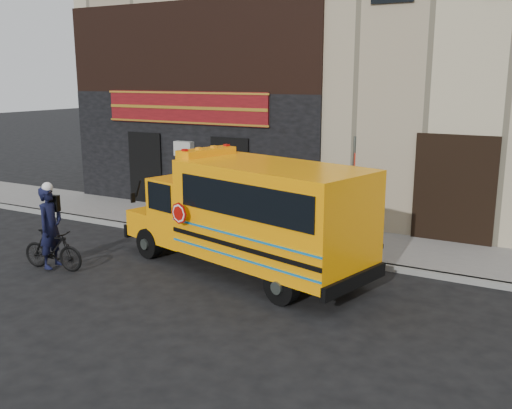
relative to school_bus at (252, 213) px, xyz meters
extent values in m
plane|color=black|center=(-0.21, -0.76, -1.51)|extent=(120.00, 120.00, 0.00)
cube|color=gray|center=(-0.21, 1.84, -1.43)|extent=(40.00, 0.20, 0.15)
cube|color=#625F5B|center=(-0.21, 3.34, -1.43)|extent=(40.00, 3.00, 0.15)
cube|color=tan|center=(-0.21, 9.74, 4.64)|extent=(20.00, 10.00, 12.00)
cube|color=black|center=(-5.21, 4.79, 0.64)|extent=(10.00, 0.30, 4.00)
cube|color=black|center=(-5.21, 4.79, 4.14)|extent=(10.00, 0.28, 3.00)
cube|color=#500B0E|center=(-5.21, 4.62, 2.14)|extent=(6.50, 0.12, 1.10)
cube|color=black|center=(-7.01, 4.64, -0.11)|extent=(1.30, 0.10, 2.50)
cube|color=black|center=(-3.41, 4.64, -0.11)|extent=(1.30, 0.10, 2.50)
cylinder|color=black|center=(-2.98, -0.20, -1.11)|extent=(0.84, 0.47, 0.80)
cylinder|color=black|center=(-2.50, 1.64, -1.11)|extent=(0.84, 0.47, 0.80)
cylinder|color=black|center=(1.47, -1.36, -1.11)|extent=(0.84, 0.47, 0.80)
cylinder|color=black|center=(1.95, 0.48, -1.11)|extent=(0.84, 0.47, 0.80)
cube|color=#FF9505|center=(-3.17, 0.83, -0.71)|extent=(1.47, 2.19, 0.70)
cube|color=black|center=(-3.70, 0.97, -0.96)|extent=(0.63, 2.01, 0.35)
cube|color=#FF9505|center=(-2.11, 0.55, -0.21)|extent=(1.69, 2.33, 1.70)
cube|color=black|center=(-2.66, 0.70, 0.19)|extent=(0.51, 1.76, 0.90)
cube|color=#FF9505|center=(0.65, -0.16, 0.11)|extent=(4.91, 3.26, 2.25)
cube|color=black|center=(2.86, -0.74, -0.96)|extent=(0.67, 2.16, 0.30)
cube|color=black|center=(0.47, -1.26, 0.59)|extent=(3.78, 1.02, 0.75)
cube|color=#FF9505|center=(-1.53, 0.40, 1.27)|extent=(0.89, 1.67, 0.28)
cylinder|color=#A30B06|center=(-1.42, -0.97, 0.04)|extent=(0.51, 0.16, 0.52)
cylinder|color=#48514B|center=(1.79, 2.03, 0.11)|extent=(0.07, 0.07, 3.25)
cube|color=red|center=(1.82, 1.96, 1.13)|extent=(0.14, 0.27, 0.41)
cube|color=white|center=(1.82, 1.96, 0.62)|extent=(0.14, 0.27, 0.36)
imported|color=black|center=(-4.47, -2.10, -1.00)|extent=(1.74, 0.73, 1.02)
imported|color=black|center=(-4.53, -2.06, -0.49)|extent=(0.60, 0.81, 2.03)
camera|label=1|loc=(6.42, -11.49, 3.17)|focal=40.00mm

